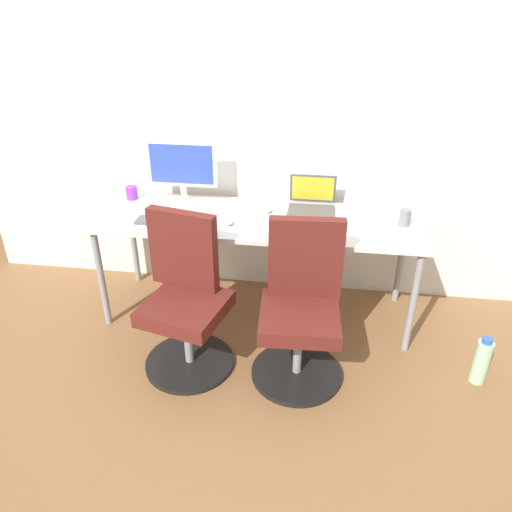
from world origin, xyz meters
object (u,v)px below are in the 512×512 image
Objects in this scene: office_chair_right at (301,310)px; coffee_mug at (132,193)px; office_chair_left at (186,301)px; open_laptop at (312,202)px; water_bottle_on_floor at (481,361)px; desktop_monitor at (182,168)px.

office_chair_right is 10.22× the size of coffee_mug.
office_chair_left is 1.08m from open_laptop.
water_bottle_on_floor is 0.65× the size of desktop_monitor.
desktop_monitor is at bearing 139.04° from office_chair_right.
office_chair_left reaches higher than coffee_mug.
water_bottle_on_floor is 3.37× the size of coffee_mug.
office_chair_left is at bearing -179.86° from office_chair_right.
water_bottle_on_floor is at bearing -17.41° from coffee_mug.
office_chair_right reaches higher than coffee_mug.
office_chair_right is at bearing -40.96° from desktop_monitor.
office_chair_right is 1.51m from coffee_mug.
water_bottle_on_floor is 1.41m from open_laptop.
desktop_monitor reaches higher than office_chair_right.
office_chair_right is at bearing -31.28° from coffee_mug.
office_chair_left is 3.03× the size of open_laptop.
office_chair_right is 3.03× the size of open_laptop.
open_laptop is 3.37× the size of coffee_mug.
office_chair_right is 1.96× the size of desktop_monitor.
coffee_mug is (-2.31, 0.72, 0.63)m from water_bottle_on_floor.
open_laptop is at bearing 89.12° from office_chair_right.
office_chair_left is 3.03× the size of water_bottle_on_floor.
water_bottle_on_floor is 1.00× the size of open_laptop.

